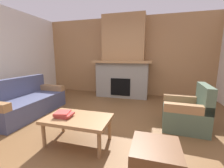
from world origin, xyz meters
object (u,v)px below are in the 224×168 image
at_px(couch, 26,102).
at_px(armchair, 187,113).
at_px(ottoman, 155,162).
at_px(fireplace, 123,62).
at_px(coffee_table, 78,121).

relative_size(couch, armchair, 2.13).
xyz_separation_m(armchair, ottoman, (-0.59, -1.41, -0.09)).
bearing_deg(ottoman, fireplace, 107.25).
height_order(fireplace, couch, fireplace).
bearing_deg(couch, coffee_table, -22.78).
bearing_deg(coffee_table, fireplace, 88.39).
distance_m(couch, ottoman, 3.14).
distance_m(coffee_table, ottoman, 1.23).
distance_m(couch, armchair, 3.53).
height_order(coffee_table, ottoman, coffee_table).
distance_m(fireplace, coffee_table, 3.15).
bearing_deg(armchair, coffee_table, -149.41).
bearing_deg(coffee_table, armchair, 30.59).
distance_m(armchair, ottoman, 1.53).
relative_size(fireplace, couch, 1.49).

